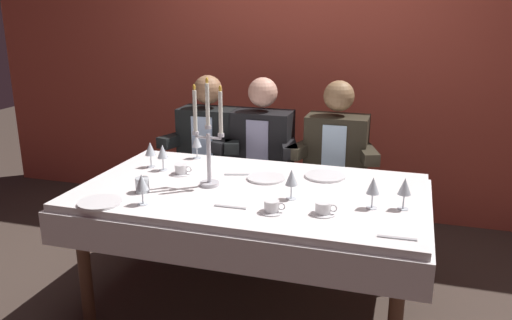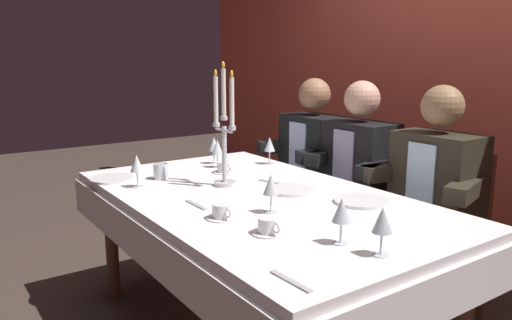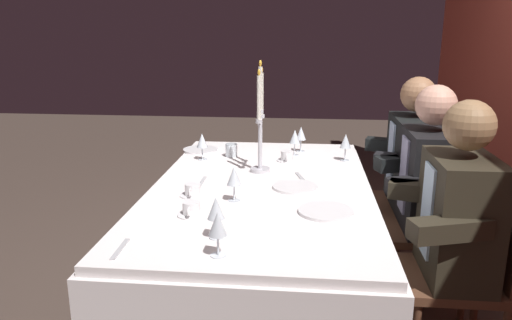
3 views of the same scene
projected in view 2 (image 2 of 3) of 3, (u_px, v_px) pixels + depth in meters
name	position (u px, v px, depth m)	size (l,w,h in m)	color
back_wall	(473.00, 61.00, 3.13)	(6.00, 0.12, 2.70)	#C34D3B
dining_table	(257.00, 219.00, 2.35)	(1.94, 1.14, 0.74)	white
candelabra	(224.00, 135.00, 2.45)	(0.19, 0.11, 0.61)	silver
dinner_plate_0	(291.00, 190.00, 2.39)	(0.23, 0.23, 0.01)	white
dinner_plate_1	(112.00, 179.00, 2.61)	(0.23, 0.23, 0.01)	white
dinner_plate_2	(361.00, 201.00, 2.21)	(0.24, 0.24, 0.01)	white
wine_glass_0	(137.00, 164.00, 2.45)	(0.07, 0.07, 0.16)	silver
wine_glass_1	(270.00, 145.00, 2.98)	(0.07, 0.07, 0.16)	silver
wine_glass_2	(382.00, 221.00, 1.60)	(0.07, 0.07, 0.16)	silver
wine_glass_3	(217.00, 148.00, 2.89)	(0.07, 0.07, 0.16)	silver
wine_glass_4	(271.00, 185.00, 2.04)	(0.07, 0.07, 0.16)	silver
wine_glass_5	(214.00, 145.00, 2.99)	(0.07, 0.07, 0.16)	silver
wine_glass_6	(342.00, 212.00, 1.70)	(0.07, 0.07, 0.16)	silver
water_tumbler_0	(161.00, 171.00, 2.63)	(0.07, 0.07, 0.08)	silver
coffee_cup_0	(222.00, 212.00, 1.98)	(0.13, 0.12, 0.06)	white
coffee_cup_1	(268.00, 227.00, 1.81)	(0.13, 0.12, 0.06)	white
coffee_cup_2	(224.00, 168.00, 2.77)	(0.13, 0.12, 0.06)	white
fork_0	(272.00, 182.00, 2.55)	(0.17, 0.02, 0.01)	#B7B7BC
fork_1	(196.00, 205.00, 2.16)	(0.17, 0.02, 0.01)	#B7B7BC
spoon_2	(291.00, 281.00, 1.43)	(0.17, 0.02, 0.01)	#B7B7BC
seated_diner_0	(314.00, 155.00, 3.31)	(0.63, 0.48, 1.24)	brown
seated_diner_1	(360.00, 166.00, 2.98)	(0.63, 0.48, 1.24)	brown
seated_diner_2	(437.00, 184.00, 2.54)	(0.63, 0.48, 1.24)	brown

